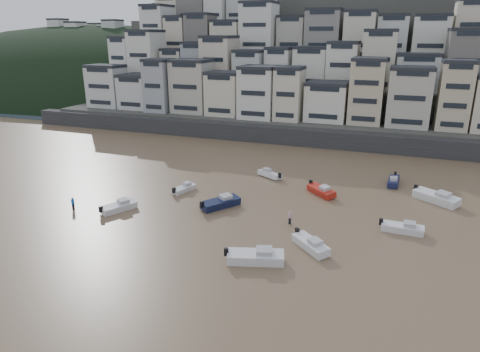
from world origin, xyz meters
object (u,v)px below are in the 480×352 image
at_px(boat_g, 436,196).
at_px(boat_b, 311,243).
at_px(boat_j, 119,206).
at_px(boat_i, 394,180).
at_px(boat_c, 221,202).
at_px(boat_h, 270,173).
at_px(person_pink, 290,217).
at_px(boat_d, 403,227).
at_px(boat_f, 184,188).
at_px(boat_a, 256,255).
at_px(person_blue, 73,203).
at_px(boat_e, 321,190).

bearing_deg(boat_g, boat_b, -90.81).
bearing_deg(boat_j, boat_i, -28.01).
bearing_deg(boat_i, boat_b, -14.32).
xyz_separation_m(boat_c, boat_h, (2.63, 14.57, -0.18)).
bearing_deg(boat_c, boat_j, 149.75).
height_order(boat_i, person_pink, person_pink).
relative_size(boat_d, boat_j, 1.00).
relative_size(boat_f, boat_h, 0.92).
distance_m(boat_h, boat_i, 19.44).
xyz_separation_m(boat_a, boat_i, (12.76, 30.19, -0.16)).
height_order(boat_b, boat_h, boat_b).
relative_size(boat_a, boat_d, 1.22).
relative_size(boat_b, boat_d, 1.06).
xyz_separation_m(boat_b, person_pink, (-3.70, 5.57, 0.11)).
distance_m(boat_f, person_blue, 15.58).
height_order(boat_a, boat_c, boat_a).
relative_size(boat_c, boat_j, 1.16).
bearing_deg(boat_d, boat_i, 96.48).
bearing_deg(boat_d, boat_j, -168.24).
xyz_separation_m(boat_e, person_blue, (-30.16, -17.00, 0.12)).
xyz_separation_m(boat_e, boat_g, (15.56, 2.54, 0.18)).
relative_size(boat_a, boat_f, 1.45).
relative_size(boat_a, person_pink, 3.66).
height_order(boat_g, boat_i, boat_g).
distance_m(boat_f, person_pink, 18.41).
height_order(boat_i, boat_j, boat_j).
bearing_deg(boat_f, boat_e, -56.11).
bearing_deg(boat_c, boat_b, -84.26).
bearing_deg(boat_e, person_blue, -108.14).
height_order(boat_f, person_blue, person_blue).
bearing_deg(boat_i, boat_f, -61.08).
distance_m(boat_d, person_pink, 13.30).
relative_size(boat_d, boat_g, 0.77).
height_order(boat_f, boat_j, boat_j).
bearing_deg(person_pink, boat_g, 38.81).
bearing_deg(boat_f, boat_g, -59.31).
relative_size(boat_e, boat_i, 1.05).
bearing_deg(boat_j, boat_f, 0.57).
bearing_deg(boat_c, person_blue, 146.83).
height_order(boat_e, boat_f, boat_e).
bearing_deg(boat_a, person_pink, 67.45).
height_order(boat_f, boat_i, boat_i).
xyz_separation_m(boat_i, person_blue, (-40.01, -25.27, 0.16)).
bearing_deg(boat_g, boat_d, -76.08).
xyz_separation_m(boat_a, person_blue, (-27.25, 4.92, 0.00)).
height_order(boat_h, person_pink, person_pink).
bearing_deg(person_blue, boat_j, 16.04).
bearing_deg(boat_g, boat_f, -132.41).
bearing_deg(boat_c, boat_e, -17.05).
bearing_deg(boat_a, person_blue, 152.85).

